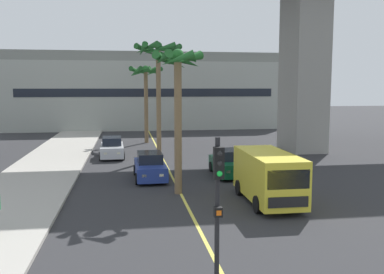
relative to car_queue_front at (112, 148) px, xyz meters
name	(u,v)px	position (x,y,z in m)	size (l,w,h in m)	color
sidewalk_left	(5,209)	(-4.19, -13.59, -0.65)	(4.80, 80.00, 0.15)	#ADA89E
lane_stripe_center	(169,170)	(3.81, -5.59, -0.72)	(0.14, 56.00, 0.01)	#DBCC4C
pier_building_backdrop	(147,91)	(3.81, 23.46, 4.10)	(34.90, 8.04, 9.76)	#ADB2A8
car_queue_front	(112,148)	(0.00, 0.00, 0.00)	(1.93, 4.15, 1.56)	#B7BABF
car_queue_second	(228,164)	(7.27, -7.82, 0.00)	(1.87, 4.12, 1.56)	#0C4728
car_queue_third	(150,167)	(2.47, -8.15, 0.00)	(1.90, 4.13, 1.56)	navy
delivery_van	(268,176)	(7.62, -14.15, 0.57)	(2.20, 5.27, 2.36)	yellow
traffic_light_median_near	(218,199)	(3.29, -22.99, 1.99)	(0.24, 0.37, 4.20)	black
palm_tree_near_median	(146,79)	(3.06, 8.31, 5.47)	(3.34, 3.35, 7.44)	brown
palm_tree_mid_median	(159,61)	(3.56, -1.06, 6.58)	(3.65, 3.62, 8.70)	brown
palm_tree_far_median	(178,79)	(3.69, -11.79, 5.05)	(2.58, 2.63, 7.25)	brown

